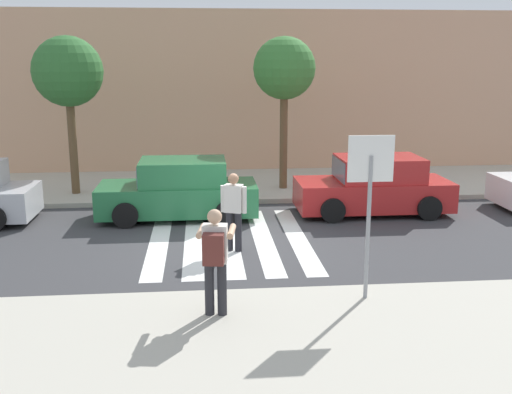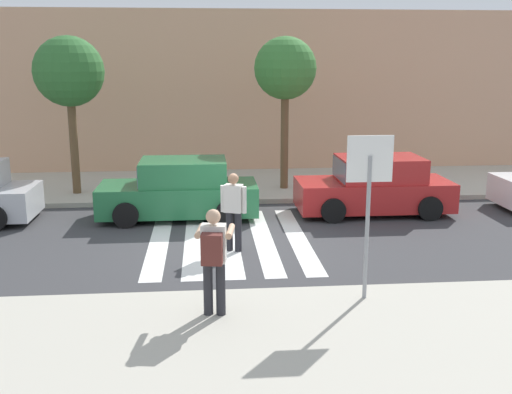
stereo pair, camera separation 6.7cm
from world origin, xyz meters
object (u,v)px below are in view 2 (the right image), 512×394
street_tree_west (69,73)px  street_tree_center (285,70)px  pedestrian_crossing (234,208)px  photographer_with_backpack (214,253)px  parked_car_red (375,187)px  stop_sign (369,181)px  parked_car_green (180,191)px

street_tree_west → street_tree_center: bearing=1.7°
pedestrian_crossing → street_tree_west: size_ratio=0.37×
street_tree_west → photographer_with_backpack: bearing=-66.6°
pedestrian_crossing → parked_car_red: 4.93m
photographer_with_backpack → pedestrian_crossing: size_ratio=1.00×
parked_car_red → stop_sign: bearing=-107.4°
parked_car_red → parked_car_green: bearing=180.0°
stop_sign → parked_car_green: 7.06m
photographer_with_backpack → street_tree_center: 9.98m
parked_car_red → street_tree_west: bearing=162.8°
parked_car_green → parked_car_red: 5.22m
street_tree_west → parked_car_red: bearing=-17.2°
pedestrian_crossing → parked_car_green: bearing=113.3°
parked_car_green → street_tree_center: (3.13, 2.79, 3.04)m
photographer_with_backpack → parked_car_green: bearing=96.7°
photographer_with_backpack → pedestrian_crossing: 3.67m
pedestrian_crossing → parked_car_red: bearing=36.5°
pedestrian_crossing → street_tree_west: 7.60m
stop_sign → photographer_with_backpack: stop_sign is taller
photographer_with_backpack → parked_car_green: size_ratio=0.42×
street_tree_west → street_tree_center: 6.32m
street_tree_west → street_tree_center: street_tree_center is taller
stop_sign → street_tree_west: (-6.51, 8.66, 1.53)m
parked_car_green → pedestrian_crossing: bearing=-66.7°
pedestrian_crossing → parked_car_red: (3.96, 2.93, -0.25)m
parked_car_green → street_tree_west: size_ratio=0.89×
stop_sign → street_tree_west: 10.95m
street_tree_center → parked_car_green: bearing=-138.3°
pedestrian_crossing → parked_car_green: (-1.26, 2.93, -0.25)m
stop_sign → pedestrian_crossing: (-2.06, 3.13, -1.19)m
parked_car_green → parked_car_red: (5.22, -0.00, 0.00)m
pedestrian_crossing → street_tree_west: street_tree_west is taller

